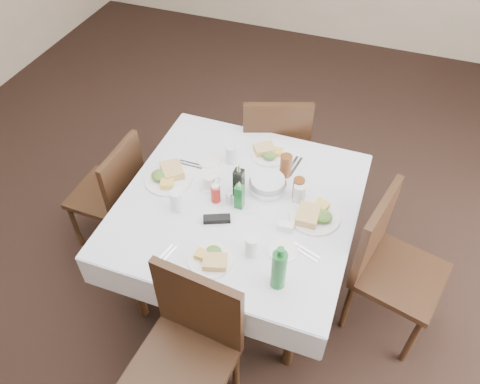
{
  "coord_description": "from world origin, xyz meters",
  "views": [
    {
      "loc": [
        0.82,
        -1.81,
        2.77
      ],
      "look_at": [
        0.17,
        -0.03,
        0.8
      ],
      "focal_mm": 35.0,
      "sensor_mm": 36.0,
      "label": 1
    }
  ],
  "objects": [
    {
      "name": "ground_plane",
      "position": [
        0.0,
        0.0,
        0.0
      ],
      "size": [
        7.0,
        7.0,
        0.0
      ],
      "primitive_type": "plane",
      "color": "black"
    },
    {
      "name": "room_shell",
      "position": [
        0.0,
        0.0,
        1.71
      ],
      "size": [
        6.04,
        7.04,
        2.8
      ],
      "color": "#B8A98D",
      "rests_on": "ground"
    },
    {
      "name": "dining_table",
      "position": [
        0.17,
        -0.07,
        0.68
      ],
      "size": [
        1.36,
        1.36,
        0.76
      ],
      "color": "black",
      "rests_on": "ground"
    },
    {
      "name": "chair_north",
      "position": [
        0.16,
        0.75,
        0.56
      ],
      "size": [
        0.6,
        0.6,
        0.98
      ],
      "color": "black",
      "rests_on": "ground"
    },
    {
      "name": "chair_south",
      "position": [
        0.21,
        -0.89,
        0.57
      ],
      "size": [
        0.52,
        0.52,
        1.0
      ],
      "color": "black",
      "rests_on": "ground"
    },
    {
      "name": "chair_east",
      "position": [
        1.08,
        -0.03,
        0.56
      ],
      "size": [
        0.56,
        0.56,
        0.99
      ],
      "color": "black",
      "rests_on": "ground"
    },
    {
      "name": "chair_west",
      "position": [
        -0.73,
        -0.03,
        0.51
      ],
      "size": [
        0.43,
        0.43,
        0.89
      ],
      "color": "black",
      "rests_on": "ground"
    },
    {
      "name": "meal_north",
      "position": [
        0.21,
        0.38,
        0.78
      ],
      "size": [
        0.24,
        0.24,
        0.05
      ],
      "color": "white",
      "rests_on": "dining_table"
    },
    {
      "name": "meal_south",
      "position": [
        0.19,
        -0.51,
        0.78
      ],
      "size": [
        0.24,
        0.24,
        0.05
      ],
      "color": "white",
      "rests_on": "dining_table"
    },
    {
      "name": "meal_east",
      "position": [
        0.62,
        -0.04,
        0.79
      ],
      "size": [
        0.29,
        0.29,
        0.06
      ],
      "color": "white",
      "rests_on": "dining_table"
    },
    {
      "name": "meal_west",
      "position": [
        -0.29,
        -0.04,
        0.79
      ],
      "size": [
        0.29,
        0.29,
        0.06
      ],
      "color": "white",
      "rests_on": "dining_table"
    },
    {
      "name": "side_plate_a",
      "position": [
        -0.12,
        0.2,
        0.77
      ],
      "size": [
        0.15,
        0.15,
        0.01
      ],
      "color": "white",
      "rests_on": "dining_table"
    },
    {
      "name": "side_plate_b",
      "position": [
        0.52,
        -0.33,
        0.77
      ],
      "size": [
        0.16,
        0.16,
        0.01
      ],
      "color": "white",
      "rests_on": "dining_table"
    },
    {
      "name": "water_n",
      "position": [
        0.01,
        0.24,
        0.82
      ],
      "size": [
        0.07,
        0.07,
        0.12
      ],
      "color": "silver",
      "rests_on": "dining_table"
    },
    {
      "name": "water_s",
      "position": [
        0.37,
        -0.4,
        0.83
      ],
      "size": [
        0.07,
        0.07,
        0.13
      ],
      "color": "silver",
      "rests_on": "dining_table"
    },
    {
      "name": "water_e",
      "position": [
        0.5,
        0.05,
        0.83
      ],
      "size": [
        0.07,
        0.07,
        0.13
      ],
      "color": "silver",
      "rests_on": "dining_table"
    },
    {
      "name": "water_w",
      "position": [
        -0.14,
        -0.24,
        0.83
      ],
      "size": [
        0.07,
        0.07,
        0.13
      ],
      "color": "silver",
      "rests_on": "dining_table"
    },
    {
      "name": "iced_tea_a",
      "position": [
        0.37,
        0.24,
        0.84
      ],
      "size": [
        0.07,
        0.07,
        0.15
      ],
      "color": "brown",
      "rests_on": "dining_table"
    },
    {
      "name": "iced_tea_b",
      "position": [
        0.49,
        0.09,
        0.83
      ],
      "size": [
        0.07,
        0.07,
        0.14
      ],
      "color": "brown",
      "rests_on": "dining_table"
    },
    {
      "name": "bread_basket",
      "position": [
        0.3,
        0.09,
        0.8
      ],
      "size": [
        0.23,
        0.23,
        0.08
      ],
      "color": "silver",
      "rests_on": "dining_table"
    },
    {
      "name": "oil_cruet_dark",
      "position": [
        0.15,
        -0.01,
        0.86
      ],
      "size": [
        0.06,
        0.06,
        0.23
      ],
      "color": "black",
      "rests_on": "dining_table"
    },
    {
      "name": "oil_cruet_green",
      "position": [
        0.19,
        -0.1,
        0.85
      ],
      "size": [
        0.05,
        0.05,
        0.2
      ],
      "color": "#196829",
      "rests_on": "dining_table"
    },
    {
      "name": "ketchup_bottle",
      "position": [
        0.05,
        -0.11,
        0.82
      ],
      "size": [
        0.06,
        0.06,
        0.12
      ],
      "color": "#B41E16",
      "rests_on": "dining_table"
    },
    {
      "name": "salt_shaker",
      "position": [
        0.13,
        -0.1,
        0.8
      ],
      "size": [
        0.04,
        0.04,
        0.08
      ],
      "color": "white",
      "rests_on": "dining_table"
    },
    {
      "name": "pepper_shaker",
      "position": [
        0.12,
        -0.09,
        0.8
      ],
      "size": [
        0.03,
        0.03,
        0.08
      ],
      "color": "#3E291D",
      "rests_on": "dining_table"
    },
    {
      "name": "coffee_mug",
      "position": [
        -0.03,
        -0.01,
        0.8
      ],
      "size": [
        0.12,
        0.12,
        0.09
      ],
      "color": "white",
      "rests_on": "dining_table"
    },
    {
      "name": "sunglasses",
      "position": [
        0.11,
        -0.25,
        0.78
      ],
      "size": [
        0.16,
        0.11,
        0.03
      ],
      "color": "black",
      "rests_on": "dining_table"
    },
    {
      "name": "green_bottle",
      "position": [
        0.55,
        -0.53,
        0.89
      ],
      "size": [
        0.08,
        0.08,
        0.29
      ],
      "color": "#196829",
      "rests_on": "dining_table"
    },
    {
      "name": "sugar_caddy",
      "position": [
        0.49,
        -0.18,
        0.78
      ],
      "size": [
        0.09,
        0.06,
        0.04
      ],
      "color": "white",
      "rests_on": "dining_table"
    },
    {
      "name": "cutlery_n",
      "position": [
        0.4,
        0.33,
        0.77
      ],
      "size": [
        0.07,
        0.19,
        0.01
      ],
      "color": "silver",
      "rests_on": "dining_table"
    },
    {
      "name": "cutlery_s",
      "position": [
        -0.05,
        -0.57,
        0.77
      ],
      "size": [
        0.07,
        0.17,
        0.01
      ],
      "color": "silver",
      "rests_on": "dining_table"
    },
    {
      "name": "cutlery_e",
      "position": [
        0.64,
        -0.29,
        0.77
      ],
      "size": [
        0.17,
        0.09,
        0.01
      ],
      "color": "silver",
      "rests_on": "dining_table"
    },
    {
      "name": "cutlery_w",
      "position": [
        -0.22,
        0.12,
        0.77
      ],
      "size": [
        0.16,
        0.04,
        0.01
      ],
      "color": "silver",
      "rests_on": "dining_table"
    }
  ]
}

